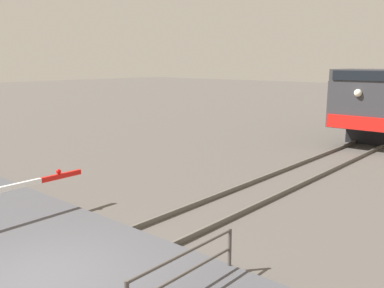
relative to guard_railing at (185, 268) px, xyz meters
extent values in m
plane|color=#514C47|center=(-2.38, -1.46, -0.62)|extent=(160.00, 160.00, 0.00)
cube|color=#59544C|center=(-3.09, -1.46, -0.55)|extent=(0.08, 80.00, 0.15)
cube|color=#47474C|center=(-2.38, -1.46, -0.55)|extent=(36.00, 5.69, 0.16)
cube|color=black|center=(-2.38, 18.57, -0.10)|extent=(2.53, 3.20, 1.05)
cube|color=#333338|center=(-2.38, 16.10, 2.97)|extent=(2.92, 2.59, 0.56)
cube|color=black|center=(-2.38, 14.77, 2.97)|extent=(2.53, 0.06, 0.45)
cube|color=red|center=(-2.38, 14.76, 0.78)|extent=(2.83, 0.08, 0.64)
sphere|color=#F2EACC|center=(-2.38, 14.75, 2.18)|extent=(0.36, 0.36, 0.36)
cube|color=white|center=(-5.75, -0.12, 0.42)|extent=(0.10, 1.26, 0.14)
cube|color=red|center=(-5.75, 1.15, 0.42)|extent=(0.10, 1.26, 0.14)
sphere|color=red|center=(-5.75, 1.07, 0.56)|extent=(0.14, 0.14, 0.14)
cylinder|color=#4C4742|center=(0.00, 1.35, -0.15)|extent=(0.08, 0.08, 0.95)
cylinder|color=#4C4742|center=(0.00, 0.00, 0.29)|extent=(0.06, 2.70, 0.06)
cylinder|color=#4C4742|center=(0.00, 0.00, -0.10)|extent=(0.06, 2.70, 0.06)
camera|label=1|loc=(4.61, -5.15, 3.61)|focal=39.36mm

